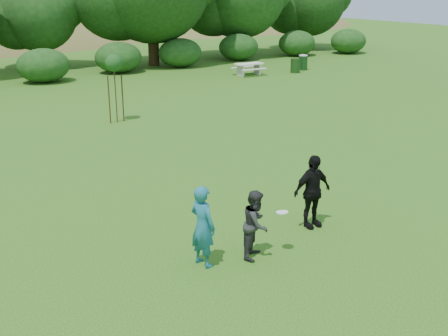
# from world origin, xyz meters

# --- Properties ---
(ground) EXTENTS (120.00, 120.00, 0.00)m
(ground) POSITION_xyz_m (0.00, 0.00, 0.00)
(ground) COLOR #19470C
(ground) RESTS_ON ground
(player_teal) EXTENTS (0.56, 0.72, 1.76)m
(player_teal) POSITION_xyz_m (-2.06, 0.58, 0.88)
(player_teal) COLOR #1A5F77
(player_teal) RESTS_ON ground
(player_grey) EXTENTS (0.93, 0.91, 1.51)m
(player_grey) POSITION_xyz_m (-0.90, 0.31, 0.76)
(player_grey) COLOR #28292B
(player_grey) RESTS_ON ground
(player_black) EXTENTS (1.07, 0.46, 1.81)m
(player_black) POSITION_xyz_m (1.15, 0.86, 0.91)
(player_black) COLOR black
(player_black) RESTS_ON ground
(trash_can_near) EXTENTS (0.60, 0.60, 0.90)m
(trash_can_near) POSITION_xyz_m (16.24, 19.91, 0.45)
(trash_can_near) COLOR #193A15
(trash_can_near) RESTS_ON ground
(frisbee) EXTENTS (0.27, 0.27, 0.06)m
(frisbee) POSITION_xyz_m (-0.37, 0.09, 0.99)
(frisbee) COLOR white
(frisbee) RESTS_ON ground
(sapling) EXTENTS (0.70, 0.70, 2.85)m
(sapling) POSITION_xyz_m (1.24, 13.40, 2.42)
(sapling) COLOR #3E2B18
(sapling) RESTS_ON ground
(picnic_table) EXTENTS (1.80, 1.48, 0.76)m
(picnic_table) POSITION_xyz_m (13.12, 20.67, 0.52)
(picnic_table) COLOR silver
(picnic_table) RESTS_ON ground
(trash_can_lidded) EXTENTS (0.60, 0.60, 1.05)m
(trash_can_lidded) POSITION_xyz_m (17.47, 20.58, 0.54)
(trash_can_lidded) COLOR #143817
(trash_can_lidded) RESTS_ON ground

